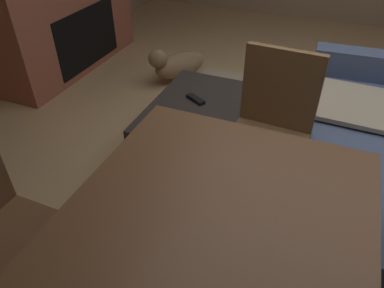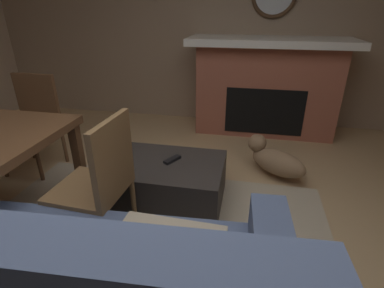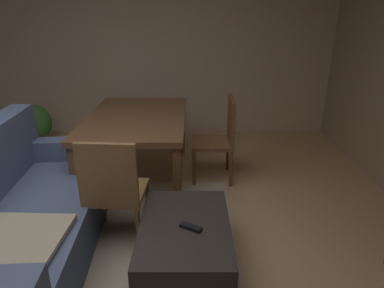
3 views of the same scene
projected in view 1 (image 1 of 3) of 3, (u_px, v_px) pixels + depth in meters
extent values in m
plane|color=tan|center=(312.00, 160.00, 2.64)|extent=(7.82, 7.82, 0.00)
cube|color=tan|center=(274.00, 166.00, 2.58)|extent=(2.60, 2.00, 0.01)
cube|color=#9E5642|center=(59.00, 14.00, 3.58)|extent=(1.69, 0.60, 1.10)
cube|color=black|center=(85.00, 37.00, 3.62)|extent=(0.93, 0.10, 0.56)
cube|color=#4C5B7F|center=(370.00, 176.00, 2.19)|extent=(2.06, 1.02, 0.42)
cube|color=#4C5B7F|center=(377.00, 66.00, 2.70)|extent=(0.23, 0.91, 0.20)
cube|color=tan|center=(379.00, 109.00, 2.35)|extent=(0.58, 0.78, 0.03)
cube|color=#2D2826|center=(198.00, 127.00, 2.65)|extent=(0.95, 0.65, 0.37)
cube|color=black|center=(196.00, 99.00, 2.59)|extent=(0.12, 0.16, 0.02)
cube|color=brown|center=(193.00, 272.00, 1.11)|extent=(1.58, 1.05, 0.06)
cube|color=brown|center=(341.00, 224.00, 1.73)|extent=(0.07, 0.07, 0.68)
cube|color=brown|center=(166.00, 175.00, 2.01)|extent=(0.07, 0.07, 0.68)
cube|color=brown|center=(12.00, 245.00, 1.53)|extent=(0.44, 0.44, 0.04)
cylinder|color=brown|center=(89.00, 256.00, 1.75)|extent=(0.04, 0.04, 0.41)
cylinder|color=brown|center=(25.00, 230.00, 1.87)|extent=(0.04, 0.04, 0.41)
cube|color=brown|center=(265.00, 144.00, 2.08)|extent=(0.46, 0.46, 0.04)
cube|color=brown|center=(281.00, 89.00, 2.07)|extent=(0.06, 0.44, 0.48)
cylinder|color=brown|center=(285.00, 206.00, 2.01)|extent=(0.04, 0.04, 0.41)
cylinder|color=brown|center=(218.00, 184.00, 2.14)|extent=(0.04, 0.04, 0.41)
cylinder|color=brown|center=(300.00, 164.00, 2.29)|extent=(0.04, 0.04, 0.41)
cylinder|color=brown|center=(240.00, 147.00, 2.43)|extent=(0.04, 0.04, 0.41)
ellipsoid|color=#8C6B4C|center=(180.00, 65.00, 3.53)|extent=(0.59, 0.49, 0.24)
sphere|color=#8C6B4C|center=(158.00, 59.00, 3.34)|extent=(0.18, 0.18, 0.18)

